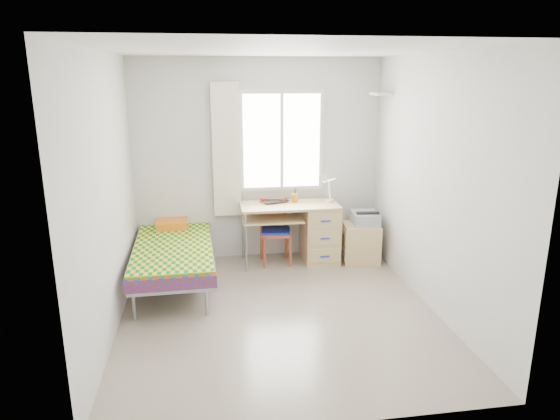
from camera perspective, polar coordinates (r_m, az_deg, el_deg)
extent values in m
plane|color=#BCAD93|center=(5.27, -0.13, -11.65)|extent=(3.50, 3.50, 0.00)
plane|color=white|center=(4.71, -0.14, 17.85)|extent=(3.50, 3.50, 0.00)
plane|color=silver|center=(6.53, -2.46, 5.67)|extent=(3.20, 0.00, 3.20)
plane|color=silver|center=(4.86, -19.14, 1.47)|extent=(0.00, 3.50, 3.50)
plane|color=silver|center=(5.30, 17.24, 2.74)|extent=(0.00, 3.50, 3.50)
cube|color=white|center=(6.51, 0.19, 7.88)|extent=(1.10, 0.04, 1.30)
cube|color=white|center=(6.50, 0.20, 7.87)|extent=(1.00, 0.02, 1.20)
cube|color=white|center=(6.50, 0.21, 7.87)|extent=(0.04, 0.02, 1.20)
cube|color=#EEE8C5|center=(6.40, -6.16, 6.77)|extent=(0.35, 0.05, 1.70)
cube|color=white|center=(6.44, 11.46, 12.86)|extent=(0.20, 0.32, 0.03)
cube|color=#909398|center=(5.96, -12.03, -5.34)|extent=(0.90, 1.93, 0.06)
cube|color=#AD290B|center=(5.93, -12.07, -4.65)|extent=(0.94, 1.95, 0.13)
cube|color=yellow|center=(5.89, -12.12, -4.02)|extent=(0.92, 1.83, 0.03)
cube|color=#D4BC6F|center=(6.76, -11.76, -0.62)|extent=(0.92, 0.07, 0.53)
cube|color=orange|center=(6.51, -12.28, -1.57)|extent=(0.39, 0.33, 0.10)
cylinder|color=#909398|center=(5.27, -16.36, -10.47)|extent=(0.04, 0.04, 0.31)
cylinder|color=#909398|center=(6.81, -8.56, -4.07)|extent=(0.04, 0.04, 0.31)
cube|color=#D4BC6F|center=(6.37, 1.09, 0.53)|extent=(1.25, 0.58, 0.03)
cube|color=tan|center=(6.56, 4.58, -2.64)|extent=(0.44, 0.56, 0.75)
cube|color=tan|center=(6.38, -0.95, -0.96)|extent=(0.77, 0.54, 0.02)
cylinder|color=#909398|center=(6.19, -3.91, -3.74)|extent=(0.03, 0.03, 0.75)
cylinder|color=#909398|center=(6.64, -4.27, -2.42)|extent=(0.03, 0.03, 0.75)
cube|color=#96381D|center=(6.43, -0.50, -2.61)|extent=(0.43, 0.43, 0.04)
cube|color=navy|center=(6.42, -0.50, -2.37)|extent=(0.40, 0.40, 0.04)
cube|color=#96381D|center=(6.51, -0.72, 0.00)|extent=(0.33, 0.09, 0.37)
cylinder|color=#96381D|center=(6.32, -1.77, -4.92)|extent=(0.03, 0.03, 0.41)
cylinder|color=#96381D|center=(6.61, 0.71, -2.03)|extent=(0.04, 0.04, 0.85)
cube|color=tan|center=(6.63, 9.22, -3.71)|extent=(0.50, 0.46, 0.51)
cube|color=#D4BC6F|center=(6.53, 7.30, -2.88)|extent=(0.05, 0.37, 0.18)
cube|color=#D4BC6F|center=(6.60, 7.23, -4.62)|extent=(0.05, 0.37, 0.18)
cube|color=#A5A8AD|center=(6.56, 9.71, -0.91)|extent=(0.36, 0.40, 0.15)
cube|color=black|center=(6.54, 9.74, -0.27)|extent=(0.28, 0.33, 0.02)
imported|color=black|center=(6.40, -0.20, 0.86)|extent=(0.40, 0.33, 0.03)
cylinder|color=orange|center=(6.49, 1.70, 1.41)|extent=(0.10, 0.10, 0.10)
cylinder|color=white|center=(6.52, 5.66, 1.07)|extent=(0.10, 0.10, 0.03)
cylinder|color=white|center=(6.48, 5.69, 2.32)|extent=(0.02, 0.12, 0.27)
cylinder|color=white|center=(6.37, 5.73, 3.38)|extent=(0.13, 0.24, 0.11)
cone|color=white|center=(6.25, 5.25, 3.45)|extent=(0.14, 0.16, 0.13)
imported|color=gray|center=(6.41, -0.94, -1.03)|extent=(0.28, 0.31, 0.02)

